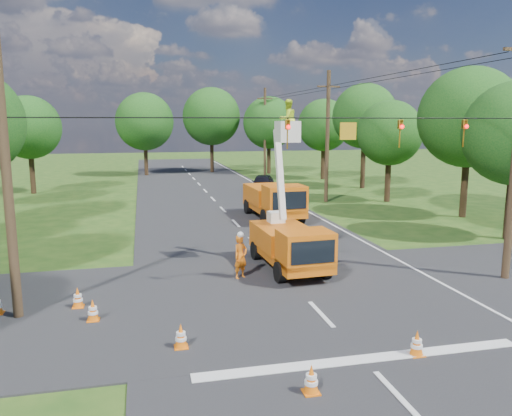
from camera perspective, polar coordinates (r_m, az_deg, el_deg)
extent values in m
plane|color=#224615|center=(35.40, -3.81, -0.24)|extent=(140.00, 140.00, 0.00)
cube|color=black|center=(35.40, -3.81, -0.24)|extent=(12.00, 100.00, 0.06)
cube|color=black|center=(18.38, 5.25, -9.83)|extent=(56.00, 10.00, 0.07)
cube|color=silver|center=(13.93, 12.19, -16.70)|extent=(9.00, 0.45, 0.02)
cube|color=silver|center=(36.69, 4.86, 0.10)|extent=(0.12, 90.00, 0.02)
cube|color=#D65C0F|center=(21.28, 3.72, -5.22)|extent=(2.27, 5.54, 0.41)
cube|color=#D65C0F|center=(19.33, 5.67, -4.62)|extent=(2.07, 1.64, 1.36)
cube|color=black|center=(18.63, 6.54, -5.05)|extent=(1.73, 0.14, 0.86)
cube|color=#D65C0F|center=(21.81, 3.10, -3.29)|extent=(2.30, 3.46, 0.91)
cylinder|color=black|center=(19.48, 2.74, -7.36)|extent=(0.33, 0.85, 0.84)
cylinder|color=black|center=(20.14, 7.94, -6.87)|extent=(0.33, 0.85, 0.84)
cylinder|color=black|center=(22.65, -0.03, -4.89)|extent=(0.33, 0.85, 0.84)
cylinder|color=black|center=(23.23, 4.52, -4.55)|extent=(0.33, 0.85, 0.84)
cube|color=silver|center=(22.59, 2.30, -1.06)|extent=(0.71, 0.71, 0.50)
cube|color=silver|center=(21.83, 2.74, 3.86)|extent=(0.31, 1.23, 3.94)
cube|color=silver|center=(20.82, 3.62, 8.70)|extent=(0.91, 0.91, 0.86)
imported|color=#C6E526|center=(20.81, 3.64, 10.07)|extent=(0.95, 0.84, 1.63)
cube|color=#D65C0F|center=(32.13, 1.94, 0.15)|extent=(2.66, 6.58, 0.49)
cube|color=#D65C0F|center=(29.82, 3.27, 1.03)|extent=(2.45, 1.94, 1.62)
cube|color=black|center=(28.95, 3.86, 0.86)|extent=(2.05, 0.16, 1.03)
cube|color=#D65C0F|center=(32.84, 1.49, 1.57)|extent=(2.71, 4.10, 1.08)
cylinder|color=black|center=(29.93, 1.03, -1.11)|extent=(0.39, 1.01, 0.99)
cylinder|color=black|center=(30.63, 5.10, -0.89)|extent=(0.39, 1.01, 0.99)
cylinder|color=black|center=(33.82, -0.94, 0.16)|extent=(0.39, 1.01, 0.99)
cylinder|color=black|center=(34.45, 2.72, 0.33)|extent=(0.39, 1.01, 0.99)
imported|color=#E14912|center=(19.85, -1.77, -5.62)|extent=(0.77, 0.70, 1.77)
imported|color=black|center=(44.67, 0.76, 2.87)|extent=(3.27, 4.85, 1.53)
cone|color=orange|center=(12.10, 6.33, -18.81)|extent=(0.36, 0.36, 0.70)
cube|color=orange|center=(12.27, 6.30, -20.20)|extent=(0.38, 0.38, 0.04)
cylinder|color=white|center=(12.08, 6.34, -18.56)|extent=(0.26, 0.26, 0.09)
cylinder|color=white|center=(12.15, 6.32, -19.18)|extent=(0.31, 0.31, 0.09)
cone|color=orange|center=(14.37, 17.90, -14.43)|extent=(0.36, 0.36, 0.70)
cube|color=orange|center=(14.51, 17.83, -15.66)|extent=(0.38, 0.38, 0.04)
cylinder|color=white|center=(14.35, 17.91, -14.21)|extent=(0.26, 0.26, 0.09)
cylinder|color=white|center=(14.41, 17.88, -14.76)|extent=(0.31, 0.31, 0.09)
cone|color=orange|center=(23.08, 5.31, -4.75)|extent=(0.36, 0.36, 0.70)
cube|color=orange|center=(23.17, 5.30, -5.56)|extent=(0.38, 0.38, 0.04)
cylinder|color=white|center=(23.07, 5.32, -4.60)|extent=(0.26, 0.26, 0.09)
cylinder|color=white|center=(23.11, 5.31, -4.96)|extent=(0.31, 0.31, 0.09)
cone|color=orange|center=(26.97, 5.14, -2.62)|extent=(0.36, 0.36, 0.70)
cube|color=orange|center=(27.04, 5.12, -3.32)|extent=(0.38, 0.38, 0.04)
cylinder|color=white|center=(26.95, 5.14, -2.49)|extent=(0.26, 0.26, 0.09)
cylinder|color=white|center=(26.99, 5.13, -2.80)|extent=(0.31, 0.31, 0.09)
cone|color=orange|center=(16.67, -18.15, -11.00)|extent=(0.36, 0.36, 0.70)
cube|color=orange|center=(16.80, -18.09, -12.09)|extent=(0.38, 0.38, 0.04)
cylinder|color=white|center=(16.65, -18.16, -10.81)|extent=(0.26, 0.26, 0.09)
cylinder|color=white|center=(16.71, -18.13, -11.29)|extent=(0.31, 0.31, 0.09)
cone|color=orange|center=(17.96, -19.71, -9.58)|extent=(0.36, 0.36, 0.70)
cube|color=orange|center=(18.07, -19.64, -10.60)|extent=(0.38, 0.38, 0.04)
cylinder|color=white|center=(17.94, -19.72, -9.40)|extent=(0.26, 0.26, 0.09)
cylinder|color=white|center=(17.99, -19.69, -9.85)|extent=(0.31, 0.31, 0.09)
cone|color=orange|center=(34.22, 4.99, 0.04)|extent=(0.36, 0.36, 0.70)
cube|color=orange|center=(34.28, 4.98, -0.52)|extent=(0.38, 0.38, 0.04)
cylinder|color=white|center=(34.21, 4.99, 0.14)|extent=(0.26, 0.26, 0.09)
cylinder|color=white|center=(34.23, 4.99, -0.11)|extent=(0.31, 0.31, 0.09)
cone|color=orange|center=(14.28, -8.59, -14.21)|extent=(0.36, 0.36, 0.70)
cube|color=orange|center=(14.42, -8.55, -15.44)|extent=(0.38, 0.38, 0.04)
cylinder|color=white|center=(14.25, -8.59, -13.99)|extent=(0.26, 0.26, 0.09)
cylinder|color=white|center=(14.32, -8.58, -14.54)|extent=(0.31, 0.31, 0.09)
cylinder|color=#4C3823|center=(39.03, 8.16, 8.00)|extent=(0.30, 0.30, 10.00)
cube|color=#4C3823|center=(39.10, 8.30, 13.58)|extent=(1.80, 0.12, 0.12)
cylinder|color=#4C3823|center=(58.15, 1.03, 8.66)|extent=(0.30, 0.30, 10.00)
cube|color=#4C3823|center=(58.19, 1.04, 12.41)|extent=(1.80, 0.12, 0.12)
cylinder|color=#4C3823|center=(17.01, -26.60, 3.15)|extent=(0.30, 0.30, 9.00)
cylinder|color=black|center=(17.17, 3.97, 10.24)|extent=(18.00, 0.04, 0.04)
cube|color=#B68815|center=(17.89, 10.48, 8.64)|extent=(0.60, 0.05, 0.60)
imported|color=#B68815|center=(17.14, 3.63, 8.40)|extent=(0.16, 0.20, 1.00)
sphere|color=#FF0C0C|center=(17.02, 3.75, 9.23)|extent=(0.14, 0.14, 0.14)
imported|color=#B68815|center=(18.77, 16.15, 8.16)|extent=(0.16, 0.20, 1.00)
sphere|color=#FF0C0C|center=(18.66, 16.36, 8.91)|extent=(0.14, 0.14, 0.14)
imported|color=#B68815|center=(20.15, 22.69, 7.88)|extent=(0.16, 0.20, 1.00)
sphere|color=#FF0C0C|center=(20.05, 22.94, 8.57)|extent=(0.14, 0.14, 0.14)
cylinder|color=#382616|center=(47.55, -24.22, 3.95)|extent=(0.44, 0.44, 4.05)
sphere|color=#134716|center=(47.37, -24.53, 8.38)|extent=(5.40, 5.40, 5.40)
cylinder|color=#382616|center=(29.67, 27.03, 0.62)|extent=(0.44, 0.44, 3.96)
cylinder|color=#382616|center=(35.24, 22.74, 2.73)|extent=(0.44, 0.44, 4.58)
sphere|color=#134716|center=(35.03, 23.19, 9.50)|extent=(6.40, 6.40, 6.40)
cylinder|color=#382616|center=(40.27, 14.83, 3.39)|extent=(0.44, 0.44, 3.78)
sphere|color=#134716|center=(40.05, 15.05, 8.29)|extent=(5.00, 5.00, 5.00)
cylinder|color=#382616|center=(48.07, 12.14, 5.07)|extent=(0.44, 0.44, 4.75)
sphere|color=#134716|center=(47.93, 12.33, 10.23)|extent=(6.00, 6.00, 6.00)
cylinder|color=#382616|center=(55.07, 7.66, 5.46)|extent=(0.44, 0.44, 4.14)
sphere|color=#134716|center=(54.92, 7.75, 9.37)|extent=(5.60, 5.60, 5.60)
cylinder|color=#382616|center=(59.57, -12.47, 5.77)|extent=(0.44, 0.44, 4.40)
sphere|color=#134716|center=(59.44, -12.62, 9.61)|extent=(6.60, 6.60, 6.60)
cylinder|color=#382616|center=(62.13, -5.06, 6.32)|extent=(0.44, 0.44, 4.84)
sphere|color=#134716|center=(62.02, -5.12, 10.38)|extent=(7.00, 7.00, 7.00)
cylinder|color=#382616|center=(60.45, 1.49, 6.01)|extent=(0.44, 0.44, 4.31)
sphere|color=#134716|center=(60.32, 1.50, 9.72)|extent=(6.20, 6.20, 6.20)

